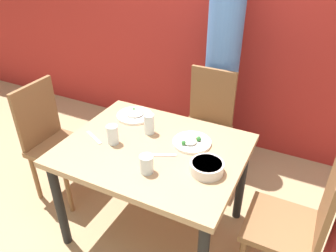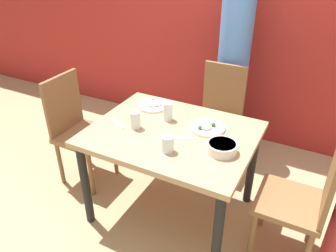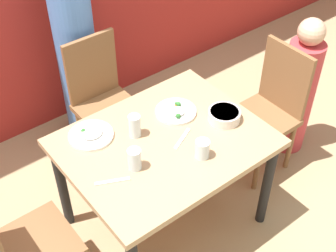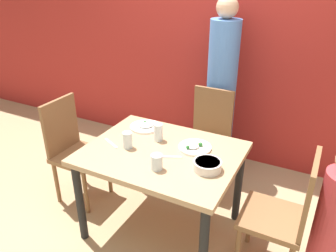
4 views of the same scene
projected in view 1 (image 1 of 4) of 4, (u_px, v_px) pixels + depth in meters
name	position (u px, v px, depth m)	size (l,w,h in m)	color
ground_plane	(155.00, 228.00, 2.40)	(10.00, 10.00, 0.00)	tan
wall_back	(231.00, 1.00, 2.76)	(10.00, 0.06, 2.70)	#A82823
dining_table	(154.00, 159.00, 2.07)	(1.11, 0.88, 0.72)	tan
chair_adult_spot	(206.00, 122.00, 2.71)	(0.40, 0.40, 0.93)	brown
chair_child_spot	(297.00, 222.00, 1.80)	(0.40, 0.40, 0.93)	brown
chair_empty_left	(53.00, 139.00, 2.50)	(0.40, 0.40, 0.93)	brown
person_adult	(221.00, 75.00, 2.79)	(0.28, 0.28, 1.71)	#5184D1
bowl_curry	(207.00, 167.00, 1.81)	(0.19, 0.19, 0.06)	silver
plate_rice_adult	(192.00, 142.00, 2.05)	(0.24, 0.24, 0.05)	white
plate_rice_child	(135.00, 115.00, 2.35)	(0.25, 0.25, 0.04)	white
glass_water_tall	(147.00, 164.00, 1.80)	(0.08, 0.08, 0.11)	silver
glass_water_short	(113.00, 135.00, 2.03)	(0.07, 0.07, 0.12)	silver
glass_water_center	(149.00, 124.00, 2.13)	(0.07, 0.07, 0.14)	silver
fork_steel	(94.00, 137.00, 2.11)	(0.17, 0.10, 0.01)	silver
spoon_steel	(161.00, 155.00, 1.95)	(0.17, 0.10, 0.01)	silver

